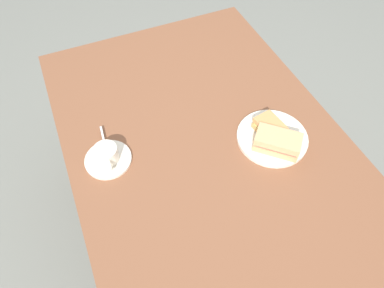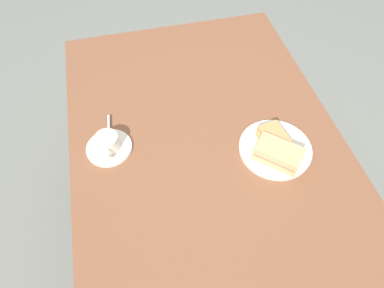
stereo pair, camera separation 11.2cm
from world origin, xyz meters
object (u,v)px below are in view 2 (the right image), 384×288
Objects in this scene: dining_table at (205,156)px; sandwich_front at (276,142)px; sandwich_back at (278,154)px; spoon at (109,129)px; coffee_cup at (107,142)px; coffee_saucer at (109,148)px; sandwich_plate at (275,149)px.

dining_table is 9.18× the size of sandwich_front.
sandwich_back is (-0.15, -0.20, 0.15)m from dining_table.
sandwich_back is at bearing -115.97° from spoon.
coffee_cup is at bearing 175.15° from spoon.
dining_table is at bearing -95.63° from coffee_saucer.
sandwich_back is at bearing 162.08° from sandwich_plate.
coffee_cup reaches higher than sandwich_front.
sandwich_back is 0.58m from spoon.
coffee_cup reaches higher than spoon.
coffee_saucer is 0.03m from coffee_cup.
sandwich_plate is 0.57m from spoon.
sandwich_plate is 1.59× the size of coffee_saucer.
sandwich_back is 0.55m from coffee_saucer.
sandwich_plate is 0.03m from sandwich_front.
sandwich_front is at bearing -14.86° from sandwich_back.
spoon is (0.20, 0.53, -0.03)m from sandwich_front.
dining_table is at bearing -95.34° from coffee_cup.
coffee_saucer is at bearing 71.13° from sandwich_back.
sandwich_plate is at bearing -167.87° from sandwich_front.
spoon is (0.07, -0.01, 0.01)m from coffee_saucer.
sandwich_back is at bearing -126.67° from dining_table.
coffee_cup is 1.02× the size of spoon.
dining_table is at bearing -108.18° from spoon.
sandwich_front is at bearing -103.62° from coffee_saucer.
coffee_saucer is at bearing 75.87° from sandwich_plate.
sandwich_plate is 1.49× the size of sandwich_back.
sandwich_back is 1.64× the size of spoon.
sandwich_back reaches higher than sandwich_plate.
sandwich_back is 1.06× the size of coffee_saucer.
coffee_cup is at bearing 71.30° from sandwich_back.
coffee_saucer is at bearing 84.37° from dining_table.
sandwich_plate is at bearing -116.02° from dining_table.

